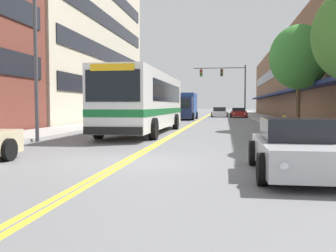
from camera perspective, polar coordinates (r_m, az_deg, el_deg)
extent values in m
plane|color=slate|center=(47.30, 5.45, 1.26)|extent=(240.00, 240.00, 0.00)
cube|color=#9E9B96|center=(48.25, -3.10, 1.38)|extent=(3.36, 106.00, 0.12)
cube|color=#9E9B96|center=(47.43, 14.14, 1.25)|extent=(3.36, 106.00, 0.12)
cube|color=yellow|center=(47.31, 5.33, 1.26)|extent=(0.14, 106.00, 0.01)
cube|color=yellow|center=(47.30, 5.57, 1.26)|extent=(0.14, 106.00, 0.01)
cube|color=black|center=(39.41, -8.71, 5.70)|extent=(0.08, 25.00, 1.40)
cube|color=black|center=(39.70, -8.75, 10.51)|extent=(0.08, 25.00, 1.40)
cube|color=black|center=(40.27, -8.79, 15.22)|extent=(0.08, 25.00, 1.40)
cube|color=brown|center=(48.44, 21.27, 6.82)|extent=(8.00, 68.00, 9.66)
cube|color=navy|center=(47.58, 15.85, 4.65)|extent=(1.10, 61.20, 0.24)
cube|color=black|center=(47.83, 16.52, 8.35)|extent=(0.08, 61.20, 1.40)
cube|color=silver|center=(21.29, -3.48, 3.86)|extent=(2.53, 12.42, 2.95)
cube|color=#196B33|center=(21.29, -3.47, 2.28)|extent=(2.55, 12.44, 0.32)
cube|color=black|center=(21.91, -3.14, 5.08)|extent=(2.56, 9.69, 1.06)
cube|color=black|center=(15.28, -8.47, 6.10)|extent=(2.28, 0.04, 1.30)
cube|color=yellow|center=(15.33, -8.50, 8.85)|extent=(1.82, 0.06, 0.28)
cube|color=black|center=(15.28, -8.44, -0.74)|extent=(2.48, 0.08, 0.32)
cylinder|color=black|center=(17.60, -10.51, -0.34)|extent=(0.30, 1.00, 1.00)
cylinder|color=black|center=(16.93, -2.21, -0.43)|extent=(0.30, 1.00, 1.00)
cylinder|color=black|center=(24.93, -4.71, 0.71)|extent=(0.30, 1.00, 1.00)
cylinder|color=black|center=(24.46, 1.20, 0.68)|extent=(0.30, 1.00, 1.00)
cylinder|color=black|center=(11.40, -23.18, -3.34)|extent=(0.22, 0.64, 0.64)
cube|color=red|center=(12.26, -22.19, -1.81)|extent=(0.18, 0.04, 0.10)
cube|color=#19234C|center=(40.12, -1.47, 1.59)|extent=(1.92, 4.21, 0.59)
cube|color=black|center=(40.27, -1.43, 2.30)|extent=(1.65, 1.85, 0.41)
cylinder|color=black|center=(39.03, -3.23, 1.31)|extent=(0.22, 0.60, 0.60)
cylinder|color=black|center=(38.67, -0.38, 1.30)|extent=(0.22, 0.60, 0.60)
cylinder|color=black|center=(41.59, -2.48, 1.42)|extent=(0.22, 0.60, 0.60)
cylinder|color=black|center=(41.25, 0.19, 1.41)|extent=(0.22, 0.60, 0.60)
sphere|color=silver|center=(38.16, -3.03, 1.55)|extent=(0.16, 0.16, 0.16)
sphere|color=silver|center=(37.91, -1.04, 1.54)|extent=(0.16, 0.16, 0.16)
cube|color=red|center=(42.32, -1.88, 1.71)|extent=(0.18, 0.04, 0.10)
cube|color=red|center=(42.09, -0.03, 1.70)|extent=(0.18, 0.04, 0.10)
cube|color=#B7B7BC|center=(8.90, 19.17, -4.01)|extent=(1.72, 4.07, 0.60)
cube|color=black|center=(9.01, 19.05, -0.44)|extent=(1.48, 1.79, 0.50)
cylinder|color=black|center=(7.56, 14.27, -6.36)|extent=(0.22, 0.64, 0.64)
cylinder|color=black|center=(10.05, 12.89, -4.00)|extent=(0.22, 0.64, 0.64)
cylinder|color=black|center=(10.33, 22.72, -3.97)|extent=(0.22, 0.64, 0.64)
sphere|color=silver|center=(6.79, 17.30, -5.91)|extent=(0.16, 0.16, 0.16)
cube|color=red|center=(10.83, 13.99, -2.52)|extent=(0.18, 0.04, 0.10)
cube|color=red|center=(11.01, 20.43, -2.53)|extent=(0.18, 0.04, 0.10)
cube|color=maroon|center=(50.05, 10.70, 1.88)|extent=(1.91, 4.57, 0.65)
cube|color=black|center=(50.23, 10.70, 2.50)|extent=(1.64, 2.01, 0.44)
cylinder|color=black|center=(48.62, 9.60, 1.63)|extent=(0.22, 0.60, 0.60)
cylinder|color=black|center=(48.69, 11.90, 1.61)|extent=(0.22, 0.60, 0.60)
cylinder|color=black|center=(51.45, 9.56, 1.71)|extent=(0.22, 0.60, 0.60)
cylinder|color=black|center=(51.52, 11.73, 1.69)|extent=(0.22, 0.60, 0.60)
sphere|color=silver|center=(47.73, 9.99, 1.86)|extent=(0.16, 0.16, 0.16)
sphere|color=silver|center=(47.78, 11.59, 1.85)|extent=(0.16, 0.16, 0.16)
cube|color=red|center=(52.33, 9.86, 1.97)|extent=(0.18, 0.04, 0.10)
cube|color=red|center=(52.38, 11.37, 1.96)|extent=(0.18, 0.04, 0.10)
cube|color=white|center=(51.21, 7.86, 1.92)|extent=(1.94, 4.00, 0.60)
cube|color=black|center=(51.36, 7.87, 2.56)|extent=(1.66, 1.76, 0.55)
cylinder|color=black|center=(50.00, 6.70, 1.72)|extent=(0.22, 0.64, 0.64)
cylinder|color=black|center=(49.97, 8.97, 1.70)|extent=(0.22, 0.64, 0.64)
cylinder|color=black|center=(52.48, 6.80, 1.78)|extent=(0.22, 0.64, 0.64)
cylinder|color=black|center=(52.45, 8.96, 1.77)|extent=(0.22, 0.64, 0.64)
sphere|color=silver|center=(49.21, 7.04, 1.91)|extent=(0.16, 0.16, 0.16)
sphere|color=silver|center=(49.18, 8.61, 1.89)|extent=(0.16, 0.16, 0.16)
cube|color=red|center=(53.23, 7.15, 2.00)|extent=(0.18, 0.04, 0.10)
cube|color=red|center=(53.21, 8.65, 1.99)|extent=(0.18, 0.04, 0.10)
cube|color=#19234C|center=(39.01, 1.93, 2.85)|extent=(2.49, 2.13, 2.20)
cube|color=black|center=(37.93, 1.74, 3.44)|extent=(2.12, 0.04, 0.97)
cube|color=#335699|center=(42.53, 2.50, 3.20)|extent=(2.54, 4.97, 2.68)
cylinder|color=black|center=(39.20, 0.08, 1.49)|extent=(0.28, 0.84, 0.84)
cylinder|color=black|center=(38.90, 3.80, 1.47)|extent=(0.28, 0.84, 0.84)
cylinder|color=black|center=(44.18, 1.06, 1.68)|extent=(0.28, 0.84, 0.84)
cylinder|color=black|center=(43.91, 4.36, 1.66)|extent=(0.28, 0.84, 0.84)
cylinder|color=#47474C|center=(49.54, 11.66, 5.21)|extent=(0.18, 0.18, 6.78)
cylinder|color=#47474C|center=(49.69, 7.80, 8.75)|extent=(6.69, 0.11, 0.11)
cube|color=black|center=(49.63, 8.18, 8.06)|extent=(0.34, 0.26, 0.92)
sphere|color=red|center=(49.50, 8.18, 8.40)|extent=(0.18, 0.18, 0.18)
sphere|color=yellow|center=(49.47, 8.18, 8.08)|extent=(0.18, 0.18, 0.18)
sphere|color=green|center=(49.45, 8.18, 7.76)|extent=(0.18, 0.18, 0.18)
cylinder|color=black|center=(49.68, 8.19, 8.67)|extent=(0.02, 0.02, 0.14)
cube|color=black|center=(49.73, 5.07, 8.07)|extent=(0.34, 0.26, 0.92)
sphere|color=red|center=(49.60, 5.06, 8.41)|extent=(0.18, 0.18, 0.18)
sphere|color=yellow|center=(49.57, 5.05, 8.09)|extent=(0.18, 0.18, 0.18)
sphere|color=green|center=(49.55, 5.05, 7.77)|extent=(0.18, 0.18, 0.18)
cylinder|color=black|center=(49.78, 5.07, 8.68)|extent=(0.02, 0.02, 0.14)
cylinder|color=#47474C|center=(17.26, -19.55, 12.22)|extent=(0.16, 0.16, 8.66)
cylinder|color=brown|center=(24.92, 19.22, 3.02)|extent=(0.25, 0.25, 2.90)
ellipsoid|color=#387F33|center=(25.10, 19.34, 9.89)|extent=(3.65, 3.65, 4.01)
cylinder|color=yellow|center=(21.76, 17.26, 0.16)|extent=(0.26, 0.26, 0.70)
sphere|color=yellow|center=(21.74, 17.28, 1.25)|extent=(0.23, 0.23, 0.23)
cylinder|color=yellow|center=(21.73, 16.83, 0.37)|extent=(0.08, 0.11, 0.11)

